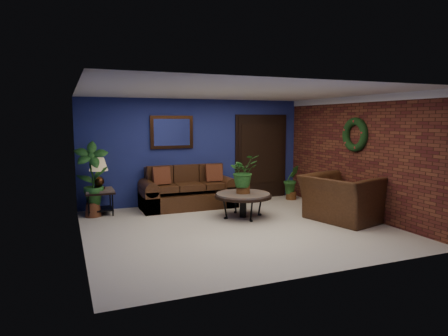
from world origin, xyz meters
name	(u,v)px	position (x,y,z in m)	size (l,w,h in m)	color
floor	(238,228)	(0.00, 0.00, 0.00)	(5.50, 5.50, 0.00)	beige
wall_back	(196,151)	(0.00, 2.50, 1.25)	(5.50, 0.04, 2.50)	navy
wall_left	(79,168)	(-2.75, 0.00, 1.25)	(0.04, 5.00, 2.50)	navy
wall_right_brick	(358,156)	(2.75, 0.00, 1.25)	(0.04, 5.00, 2.50)	brown
ceiling	(238,92)	(0.00, 0.00, 2.50)	(5.50, 5.00, 0.02)	silver
crown_molding	(359,99)	(2.72, 0.00, 2.43)	(0.03, 5.00, 0.14)	white
wall_mirror	(172,132)	(-0.60, 2.46, 1.72)	(1.02, 0.06, 0.77)	#3E2210
closet_door	(261,157)	(1.75, 2.47, 1.05)	(1.44, 0.06, 2.18)	black
wreath	(355,135)	(2.69, 0.05, 1.70)	(0.72, 0.72, 0.16)	black
sofa	(187,193)	(-0.36, 2.08, 0.32)	(2.14, 0.93, 0.96)	#442613
coffee_table	(243,196)	(0.43, 0.70, 0.45)	(1.18, 1.18, 0.50)	#57524C
end_table	(100,195)	(-2.30, 2.05, 0.42)	(0.60, 0.60, 0.55)	#57524C
table_lamp	(99,170)	(-2.30, 2.05, 0.97)	(0.39, 0.39, 0.64)	#3E2210
side_chair	(205,184)	(0.09, 2.11, 0.50)	(0.42, 0.42, 0.89)	#532A17
armchair	(343,198)	(2.15, -0.30, 0.46)	(1.40, 1.23, 0.91)	#442613
coffee_plant	(243,172)	(0.43, 0.70, 0.94)	(0.69, 0.63, 0.80)	brown
floor_plant	(291,181)	(2.35, 1.95, 0.46)	(0.41, 0.33, 0.87)	brown
tall_plant	(92,176)	(-2.45, 1.93, 0.85)	(0.76, 0.57, 1.57)	brown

